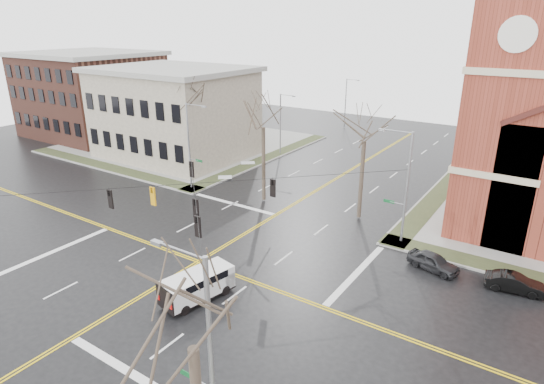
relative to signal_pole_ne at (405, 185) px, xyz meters
The scene contains 19 objects.
ground 16.88m from the signal_pole_ne, 134.55° to the right, with size 120.00×120.00×0.00m, color black.
sidewalks 16.86m from the signal_pole_ne, 134.55° to the right, with size 80.00×80.00×0.17m.
road_markings 16.88m from the signal_pole_ne, 134.55° to the right, with size 100.00×100.00×0.01m.
civic_building_a 34.39m from the signal_pole_ne, 165.69° to the left, with size 18.00×14.00×11.00m, color gray.
civic_building_b 54.36m from the signal_pole_ne, 168.86° to the left, with size 18.00×16.00×12.00m, color brown.
signal_pole_ne is the anchor object (origin of this frame).
signal_pole_nw 22.64m from the signal_pole_ne, behind, with size 2.75×0.22×9.00m.
signal_pole_se 23.00m from the signal_pole_ne, 90.00° to the right, with size 2.75×0.22×9.00m.
span_wires 16.19m from the signal_pole_ne, 134.55° to the right, with size 23.02×23.02×0.03m.
traffic_signals 16.63m from the signal_pole_ne, 132.94° to the right, with size 8.21×8.26×1.30m.
streetlight_north_a 27.48m from the signal_pole_ne, 143.10° to the left, with size 2.30×0.20×8.00m.
streetlight_north_b 42.61m from the signal_pole_ne, 121.05° to the left, with size 2.30×0.20×8.00m.
cargo_van 17.37m from the signal_pole_ne, 118.14° to the right, with size 2.85×5.12×1.84m.
parked_car_a 6.29m from the signal_pole_ne, 39.85° to the right, with size 1.50×3.72×1.27m, color black.
parked_car_b 10.19m from the signal_pole_ne, 17.76° to the right, with size 1.28×3.68×1.21m, color black.
tree_nw_far 25.28m from the signal_pole_ne, behind, with size 4.00×4.00×11.92m.
tree_nw_near 14.68m from the signal_pole_ne, behind, with size 4.00×4.00×10.96m.
tree_ne 5.96m from the signal_pole_ne, 150.77° to the left, with size 4.00×4.00×10.53m.
tree_se 25.54m from the signal_pole_ne, 86.28° to the right, with size 4.00×4.00×11.01m.
Camera 1 is at (21.19, -21.80, 16.78)m, focal length 30.00 mm.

